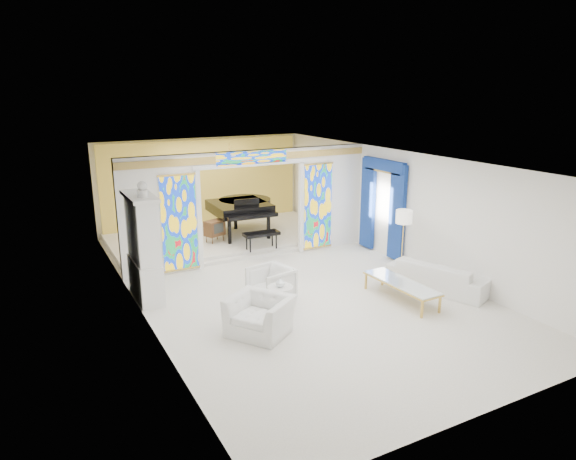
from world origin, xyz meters
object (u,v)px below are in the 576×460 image
armchair_left (260,315)px  sofa (439,275)px  armchair_right (271,284)px  tv_console (215,228)px  china_cabinet (144,248)px  coffee_table (401,283)px  grand_piano (243,207)px

armchair_left → sofa: 4.66m
armchair_right → sofa: size_ratio=0.37×
armchair_left → tv_console: size_ratio=1.75×
china_cabinet → tv_console: size_ratio=4.21×
coffee_table → grand_piano: (-1.16, 6.15, 0.62)m
armchair_left → sofa: bearing=56.0°
armchair_right → grand_piano: (1.39, 4.81, 0.63)m
tv_console → sofa: bearing=-79.1°
armchair_left → grand_piano: 6.57m
china_cabinet → coffee_table: (4.95, -2.78, -0.77)m
grand_piano → tv_console: 1.28m
armchair_right → coffee_table: size_ratio=0.43×
armchair_left → grand_piano: bearing=124.5°
china_cabinet → armchair_right: china_cabinet is taller
china_cabinet → tv_console: china_cabinet is taller
coffee_table → grand_piano: 6.29m
armchair_left → grand_piano: grand_piano is taller
sofa → armchair_right: bearing=51.0°
armchair_left → armchair_right: bearing=110.9°
coffee_table → armchair_left: bearing=179.5°
armchair_left → grand_piano: size_ratio=0.36×
coffee_table → china_cabinet: bearing=150.7°
grand_piano → tv_console: (-1.11, -0.47, -0.43)m
china_cabinet → coffee_table: 5.73m
china_cabinet → tv_console: (2.68, 2.90, -0.58)m
sofa → grand_piano: 6.53m
armchair_left → sofa: size_ratio=0.49×
china_cabinet → tv_console: 3.99m
sofa → tv_console: tv_console is taller
china_cabinet → grand_piano: size_ratio=0.87×
china_cabinet → sofa: (6.17, -2.67, -0.83)m
armchair_left → sofa: armchair_left is taller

